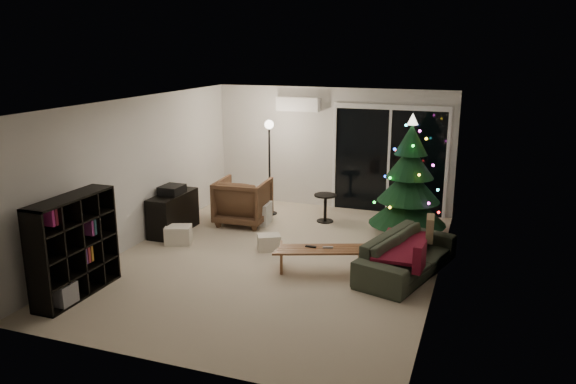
{
  "coord_description": "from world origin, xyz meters",
  "views": [
    {
      "loc": [
        3.05,
        -7.86,
        3.32
      ],
      "look_at": [
        0.1,
        0.3,
        1.05
      ],
      "focal_mm": 35.0,
      "sensor_mm": 36.0,
      "label": 1
    }
  ],
  "objects_px": {
    "sofa": "(407,255)",
    "christmas_tree": "(409,177)",
    "coffee_table": "(320,261)",
    "bookshelf": "(64,245)",
    "armchair": "(243,201)",
    "media_cabinet": "(173,213)"
  },
  "relations": [
    {
      "from": "media_cabinet",
      "to": "christmas_tree",
      "type": "relative_size",
      "value": 0.53
    },
    {
      "from": "media_cabinet",
      "to": "sofa",
      "type": "xyz_separation_m",
      "value": [
        4.3,
        -0.51,
        -0.07
      ]
    },
    {
      "from": "sofa",
      "to": "christmas_tree",
      "type": "bearing_deg",
      "value": 24.64
    },
    {
      "from": "sofa",
      "to": "armchair",
      "type": "bearing_deg",
      "value": 83.22
    },
    {
      "from": "media_cabinet",
      "to": "coffee_table",
      "type": "relative_size",
      "value": 0.89
    },
    {
      "from": "coffee_table",
      "to": "christmas_tree",
      "type": "relative_size",
      "value": 0.59
    },
    {
      "from": "bookshelf",
      "to": "armchair",
      "type": "distance_m",
      "value": 3.84
    },
    {
      "from": "media_cabinet",
      "to": "armchair",
      "type": "bearing_deg",
      "value": 42.29
    },
    {
      "from": "coffee_table",
      "to": "armchair",
      "type": "bearing_deg",
      "value": 117.38
    },
    {
      "from": "coffee_table",
      "to": "bookshelf",
      "type": "bearing_deg",
      "value": -170.48
    },
    {
      "from": "media_cabinet",
      "to": "sofa",
      "type": "relative_size",
      "value": 0.57
    },
    {
      "from": "bookshelf",
      "to": "coffee_table",
      "type": "xyz_separation_m",
      "value": [
        3.1,
        1.8,
        -0.49
      ]
    },
    {
      "from": "christmas_tree",
      "to": "armchair",
      "type": "bearing_deg",
      "value": -174.84
    },
    {
      "from": "armchair",
      "to": "coffee_table",
      "type": "bearing_deg",
      "value": 134.15
    },
    {
      "from": "media_cabinet",
      "to": "armchair",
      "type": "relative_size",
      "value": 1.2
    },
    {
      "from": "bookshelf",
      "to": "coffee_table",
      "type": "distance_m",
      "value": 3.61
    },
    {
      "from": "media_cabinet",
      "to": "coffee_table",
      "type": "xyz_separation_m",
      "value": [
        3.1,
        -0.99,
        -0.16
      ]
    },
    {
      "from": "media_cabinet",
      "to": "coffee_table",
      "type": "height_order",
      "value": "media_cabinet"
    },
    {
      "from": "bookshelf",
      "to": "armchair",
      "type": "height_order",
      "value": "bookshelf"
    },
    {
      "from": "armchair",
      "to": "christmas_tree",
      "type": "xyz_separation_m",
      "value": [
        3.07,
        0.28,
        0.66
      ]
    },
    {
      "from": "bookshelf",
      "to": "sofa",
      "type": "bearing_deg",
      "value": 46.88
    },
    {
      "from": "bookshelf",
      "to": "media_cabinet",
      "type": "height_order",
      "value": "bookshelf"
    }
  ]
}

